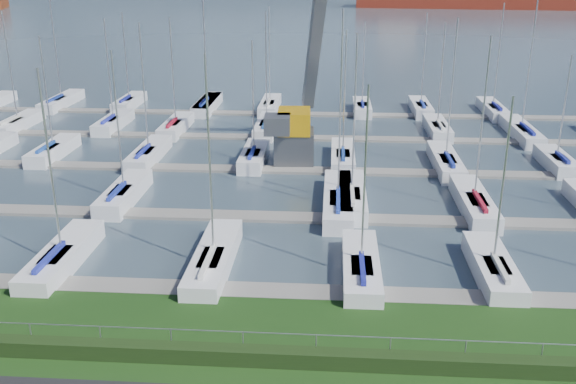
{
  "coord_description": "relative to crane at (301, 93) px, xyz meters",
  "views": [
    {
      "loc": [
        2.46,
        -22.5,
        15.46
      ],
      "look_at": [
        0.0,
        12.0,
        3.0
      ],
      "focal_mm": 40.0,
      "sensor_mm": 36.0,
      "label": 1
    }
  ],
  "objects": [
    {
      "name": "fence",
      "position": [
        0.19,
        -29.3,
        -4.13
      ],
      "size": [
        80.0,
        0.04,
        0.04
      ],
      "primitive_type": "cylinder",
      "rotation": [
        0.0,
        1.57,
        0.0
      ],
      "color": "#95979D",
      "rests_on": "grass"
    },
    {
      "name": "sailboat_fleet",
      "position": [
        -2.37,
        -0.6,
        0.1
      ],
      "size": [
        75.33,
        50.51,
        13.43
      ],
      "color": "beige",
      "rests_on": "water"
    },
    {
      "name": "docks",
      "position": [
        0.19,
        -3.3,
        -5.55
      ],
      "size": [
        90.0,
        41.6,
        0.25
      ],
      "color": "slate",
      "rests_on": "water"
    },
    {
      "name": "hedge",
      "position": [
        0.19,
        -29.7,
        -4.98
      ],
      "size": [
        80.0,
        0.7,
        0.7
      ],
      "primitive_type": "cube",
      "color": "black",
      "rests_on": "grass"
    },
    {
      "name": "crane",
      "position": [
        0.0,
        0.0,
        0.0
      ],
      "size": [
        5.76,
        13.23,
        22.35
      ],
      "rotation": [
        0.0,
        0.0,
        0.04
      ],
      "color": "#53555B",
      "rests_on": "water"
    },
    {
      "name": "water",
      "position": [
        0.19,
        230.7,
        -5.73
      ],
      "size": [
        800.0,
        540.0,
        0.2
      ],
      "primitive_type": "cube",
      "color": "#3C4C58"
    }
  ]
}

